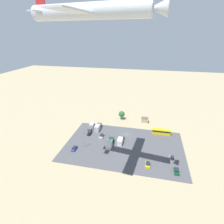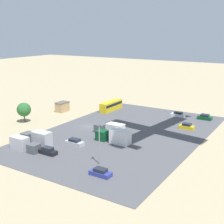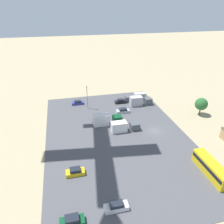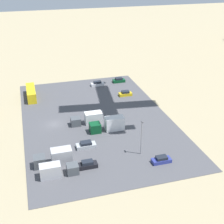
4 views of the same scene
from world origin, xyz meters
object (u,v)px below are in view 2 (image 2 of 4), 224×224
bus (111,105)px  parked_car_0 (205,117)px  parked_truck_0 (24,144)px  parked_car_2 (101,173)px  parked_car_1 (187,126)px  parked_car_5 (48,151)px  parked_car_3 (178,115)px  parked_truck_3 (115,136)px  parked_truck_1 (111,129)px  parked_car_4 (75,142)px  parked_truck_2 (38,138)px  shed_building (62,107)px

bus → parked_car_0: bus is taller
parked_truck_0 → parked_car_2: bearing=85.7°
parked_car_1 → parked_car_5: parked_car_5 is taller
parked_car_3 → parked_truck_3: parked_truck_3 is taller
bus → parked_truck_1: (21.30, 13.40, -0.29)m
parked_car_3 → parked_car_2: bearing=-176.9°
bus → parked_truck_1: bus is taller
parked_car_4 → bus: bearing=-162.3°
parked_car_5 → parked_truck_0: parked_truck_0 is taller
parked_truck_1 → parked_truck_3: bearing=-139.1°
parked_car_5 → parked_truck_3: parked_truck_3 is taller
parked_car_5 → parked_truck_2: parked_truck_2 is taller
parked_car_4 → parked_truck_0: bearing=-42.1°
parked_car_2 → parked_truck_3: parked_truck_3 is taller
shed_building → parked_truck_1: size_ratio=0.54×
parked_car_3 → parked_truck_1: (25.41, -8.64, 0.70)m
parked_car_4 → parked_truck_0: parked_truck_0 is taller
shed_building → parked_truck_0: bearing=26.6°
bus → parked_truck_1: size_ratio=1.27×
bus → parked_truck_2: bearing=-85.4°
parked_car_1 → parked_truck_1: size_ratio=0.49×
parked_truck_1 → parked_truck_2: 18.70m
parked_car_0 → parked_truck_3: bearing=158.5°
bus → parked_truck_1: bearing=-57.8°
parked_car_3 → bus: bearing=100.6°
bus → shed_building: bearing=-142.3°
parked_car_1 → parked_truck_2: 39.56m
parked_car_2 → parked_car_3: (-46.67, -2.49, 0.05)m
parked_car_1 → parked_truck_1: parked_truck_1 is taller
parked_car_1 → parked_truck_3: 22.41m
parked_car_1 → bus: bearing=-103.0°
parked_car_0 → parked_truck_2: parked_truck_2 is taller
parked_car_1 → parked_car_4: bearing=-34.9°
parked_truck_1 → parked_truck_3: size_ratio=0.94×
parked_car_2 → parked_truck_2: (-5.73, -21.55, 0.92)m
parked_car_5 → parked_truck_1: bearing=167.0°
parked_car_2 → parked_car_3: parked_car_3 is taller
parked_car_0 → parked_car_2: bearing=173.5°
bus → parked_car_3: size_ratio=2.34×
bus → parked_car_1: size_ratio=2.56×
parked_car_1 → parked_car_3: bearing=-149.0°
parked_car_5 → parked_truck_1: (-18.67, 4.31, 0.69)m
parked_truck_1 → parked_car_4: bearing=164.8°
parked_truck_0 → parked_car_1: bearing=143.1°
parked_car_3 → parked_truck_2: (40.94, -19.06, 0.87)m
bus → parked_car_2: bearing=-60.0°
parked_truck_0 → parked_truck_2: size_ratio=0.96×
parked_car_1 → parked_car_5: size_ratio=0.97×
bus → parked_truck_3: parked_truck_3 is taller
parked_car_5 → parked_truck_2: bearing=-117.2°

